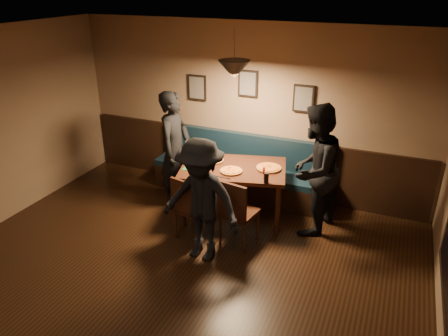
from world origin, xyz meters
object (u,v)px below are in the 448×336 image
chair_near_right (239,211)px  soda_glass (266,178)px  booth_bench (241,168)px  dining_table (233,192)px  diner_left (175,149)px  tabasco_bottle (264,170)px  diner_front (201,201)px  chair_near_left (193,207)px  diner_right (314,170)px

chair_near_right → soda_glass: 0.58m
booth_bench → dining_table: bearing=-78.2°
dining_table → soda_glass: (0.61, -0.31, 0.48)m
chair_near_right → diner_left: bearing=162.1°
chair_near_right → tabasco_bottle: bearing=86.5°
booth_bench → diner_left: (-0.87, -0.61, 0.42)m
diner_left → booth_bench: bearing=-56.6°
booth_bench → chair_near_right: size_ratio=3.05×
diner_front → diner_left: bearing=135.3°
diner_front → tabasco_bottle: (0.47, 1.08, 0.06)m
booth_bench → chair_near_right: (0.49, -1.32, -0.01)m
dining_table → chair_near_right: chair_near_right is taller
chair_near_left → diner_left: 1.18m
soda_glass → tabasco_bottle: bearing=114.6°
chair_near_left → tabasco_bottle: chair_near_left is taller
soda_glass → dining_table: bearing=152.9°
chair_near_right → soda_glass: bearing=61.9°
dining_table → chair_near_left: (-0.29, -0.75, 0.06)m
dining_table → chair_near_right: 0.74m
diner_left → dining_table: bearing=-95.6°
diner_left → diner_right: size_ratio=0.98×
chair_near_right → diner_right: diner_right is taller
chair_near_right → soda_glass: chair_near_right is taller
tabasco_bottle → diner_left: bearing=175.3°
diner_front → tabasco_bottle: size_ratio=13.05×
booth_bench → diner_front: size_ratio=1.82×
diner_left → diner_front: 1.59m
dining_table → diner_left: diner_left is taller
chair_near_left → diner_front: diner_front is taller
chair_near_left → dining_table: bearing=81.4°
booth_bench → chair_near_right: bearing=-69.6°
chair_near_left → chair_near_right: chair_near_right is taller
booth_bench → chair_near_left: (-0.15, -1.43, -0.03)m
dining_table → diner_front: size_ratio=0.93×
diner_left → soda_glass: diner_left is taller
chair_near_left → diner_left: size_ratio=0.51×
booth_bench → diner_right: bearing=-24.6°
booth_bench → diner_front: diner_front is taller
dining_table → diner_left: bearing=160.9°
soda_glass → tabasco_bottle: size_ratio=1.18×
chair_near_left → diner_right: (1.47, 0.83, 0.47)m
diner_right → soda_glass: (-0.56, -0.39, -0.05)m
diner_front → chair_near_left: bearing=134.2°
diner_right → diner_left: bearing=-76.5°
tabasco_bottle → dining_table: bearing=173.9°
chair_near_right → diner_front: 0.68m
dining_table → chair_near_left: bearing=-126.4°
dining_table → chair_near_left: size_ratio=1.61×
dining_table → soda_glass: size_ratio=10.27×
dining_table → diner_left: (-1.01, 0.07, 0.51)m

